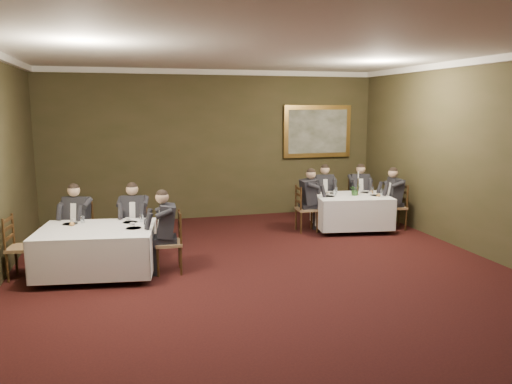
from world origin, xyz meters
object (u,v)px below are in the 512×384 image
chair_main_backright (358,209)px  diner_sec_endright (169,241)px  chair_main_backleft (323,210)px  chair_main_endleft (306,218)px  table_second (97,248)px  diner_main_backright (359,200)px  diner_main_endright (395,206)px  candlestick (358,186)px  diner_main_backleft (323,200)px  chair_sec_backleft (79,243)px  diner_sec_backright (134,229)px  painting (317,131)px  diner_main_endleft (307,208)px  diner_sec_backleft (78,231)px  chair_main_endright (395,216)px  chair_sec_endleft (23,260)px  chair_sec_backright (135,241)px  chair_sec_endright (170,255)px  centerpiece (355,189)px  table_main (351,210)px

chair_main_backright → diner_sec_endright: 5.28m
chair_main_backleft → chair_main_endleft: (-0.69, -0.71, 0.00)m
table_second → chair_main_endleft: (4.22, 1.78, -0.17)m
chair_main_backleft → diner_main_backright: diner_main_backright is taller
diner_main_endright → candlestick: bearing=85.4°
diner_main_backleft → chair_sec_backleft: size_ratio=1.35×
chair_sec_backleft → diner_sec_backright: size_ratio=0.74×
diner_main_backright → painting: size_ratio=0.76×
diner_main_endright → chair_sec_backleft: 6.54m
chair_main_backleft → chair_sec_backleft: size_ratio=1.00×
diner_main_endleft → diner_sec_backleft: size_ratio=1.00×
chair_main_backright → diner_main_endleft: bearing=31.4°
table_second → diner_main_backleft: diner_main_backleft is taller
diner_main_backright → chair_main_endright: size_ratio=1.35×
table_second → chair_sec_backleft: chair_sec_backleft is taller
diner_sec_backleft → diner_sec_endright: (1.46, -1.13, 0.00)m
diner_main_endright → chair_sec_backleft: size_ratio=1.35×
chair_main_endright → chair_sec_backleft: (-6.53, -0.51, 0.00)m
diner_main_backright → candlestick: (-0.38, -0.69, 0.45)m
diner_main_backleft → chair_main_endleft: size_ratio=1.35×
diner_sec_backleft → painting: 6.35m
diner_main_backright → diner_sec_backleft: 6.24m
diner_main_endleft → chair_sec_endleft: diner_main_endleft is taller
chair_main_backleft → chair_sec_backright: bearing=27.6°
chair_main_endleft → chair_sec_endright: (-3.09, -1.94, 0.00)m
diner_main_backright → chair_main_endleft: bearing=30.9°
chair_main_endright → chair_sec_backright: same height
diner_main_endright → chair_sec_endleft: 7.42m
diner_main_endright → diner_sec_backright: same height
chair_main_backright → candlestick: candlestick is taller
painting → diner_main_backright: bearing=-67.5°
chair_sec_backleft → chair_sec_endleft: size_ratio=1.00×
diner_sec_backleft → centerpiece: size_ratio=4.99×
table_second → diner_main_endright: bearing=13.5°
chair_sec_endleft → candlestick: bearing=112.0°
chair_sec_endleft → chair_sec_backright: bearing=120.3°
table_main → chair_main_backright: chair_main_backright is taller
diner_sec_endright → centerpiece: diner_sec_endright is taller
chair_sec_endleft → candlestick: 6.69m
diner_main_backleft → diner_main_endleft: bearing=52.6°
chair_sec_endright → diner_main_endright: bearing=-68.8°
chair_sec_endleft → chair_main_backright: bearing=116.7°
candlestick → chair_main_backright: bearing=61.3°
chair_main_endright → diner_sec_backright: bearing=105.1°
diner_main_endright → diner_sec_backleft: 6.54m
table_main → diner_main_backright: size_ratio=1.30×
chair_sec_backright → chair_sec_endleft: same height
chair_main_backleft → table_second: bearing=33.5°
chair_sec_backright → chair_sec_endleft: 1.86m
centerpiece → painting: painting is taller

